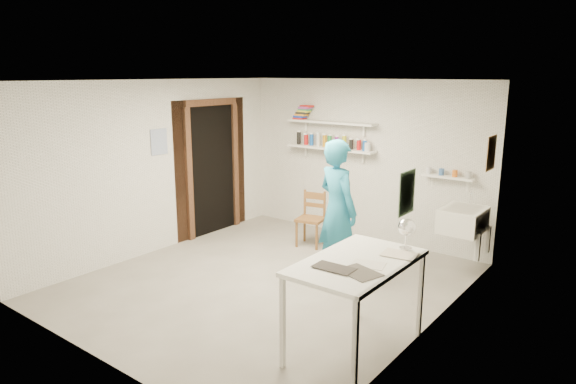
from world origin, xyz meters
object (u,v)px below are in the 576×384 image
Objects in this scene: man at (338,210)px; wooden_chair at (311,219)px; wall_clock at (341,183)px; work_table at (356,306)px; belfast_sink at (463,220)px; desk_lamp at (407,227)px.

man is 1.30m from wooden_chair.
wall_clock reaches higher than work_table.
belfast_sink is 0.35× the size of man.
man is at bearing 127.62° from work_table.
desk_lamp is at bearing 167.95° from man.
work_table reaches higher than belfast_sink.
wall_clock is 0.24× the size of work_table.
belfast_sink is 0.75× the size of wooden_chair.
man is 5.56× the size of wall_clock.
wall_clock is 1.73m from desk_lamp.
wooden_chair is 2.85m from desk_lamp.
wall_clock is 2.09m from work_table.
wooden_chair is (-0.86, 0.58, -0.75)m from wall_clock.
desk_lamp is at bearing -86.83° from belfast_sink.
desk_lamp is (1.37, -1.07, -0.06)m from wall_clock.
wall_clock is at bearing -46.39° from man.
desk_lamp reaches higher than work_table.
work_table is (1.07, -1.39, -0.43)m from man.
desk_lamp is at bearing -16.16° from wall_clock.
wall_clock reaches higher than desk_lamp.
man is 1.32× the size of work_table.
wall_clock is at bearing 142.03° from desk_lamp.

